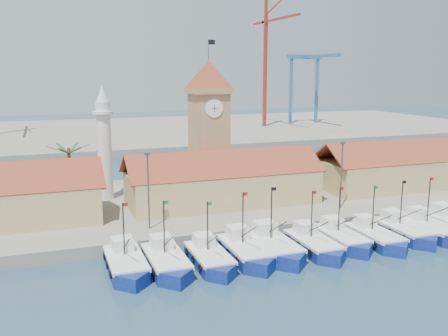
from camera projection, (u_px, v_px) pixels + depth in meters
name	position (u px, v px, depth m)	size (l,w,h in m)	color
ground	(287.00, 264.00, 51.89)	(400.00, 400.00, 0.00)	#1D374E
quay	(213.00, 201.00, 73.91)	(140.00, 32.00, 1.50)	gray
terminal	(124.00, 133.00, 153.26)	(240.00, 80.00, 2.00)	gray
boat_0	(126.00, 265.00, 49.42)	(3.55, 9.72, 7.36)	navy
boat_1	(167.00, 263.00, 49.98)	(3.58, 9.82, 7.43)	navy
boat_2	(210.00, 260.00, 51.03)	(3.38, 9.26, 7.01)	navy
boat_3	(246.00, 253.00, 52.85)	(3.65, 10.01, 7.58)	navy
boat_4	(274.00, 248.00, 54.15)	(3.77, 10.33, 7.81)	navy
boat_5	(315.00, 246.00, 55.01)	(3.46, 9.49, 7.18)	navy
boat_6	(342.00, 240.00, 57.10)	(3.43, 9.39, 7.10)	navy
boat_7	(376.00, 238.00, 57.58)	(3.44, 9.43, 7.13)	navy
boat_8	(404.00, 232.00, 59.61)	(3.53, 9.66, 7.31)	navy
boat_9	(432.00, 230.00, 60.30)	(3.64, 9.97, 7.55)	navy
hall_center	(222.00, 186.00, 69.60)	(27.04, 10.13, 7.61)	tan
hall_right	(409.00, 170.00, 80.26)	(31.20, 10.13, 7.61)	tan
clock_tower	(209.00, 124.00, 73.61)	(5.80, 5.80, 22.70)	#A48954
minaret	(104.00, 142.00, 70.89)	(3.00, 3.00, 16.30)	silver
palm_tree	(70.00, 171.00, 68.04)	(5.60, 5.03, 8.39)	brown
lamp_posts	(248.00, 179.00, 61.90)	(80.70, 0.25, 9.03)	#3F3F44
crane_red_right	(267.00, 55.00, 157.82)	(1.00, 32.32, 41.07)	maroon
gantry	(309.00, 70.00, 167.20)	(13.00, 22.00, 23.20)	#33659C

